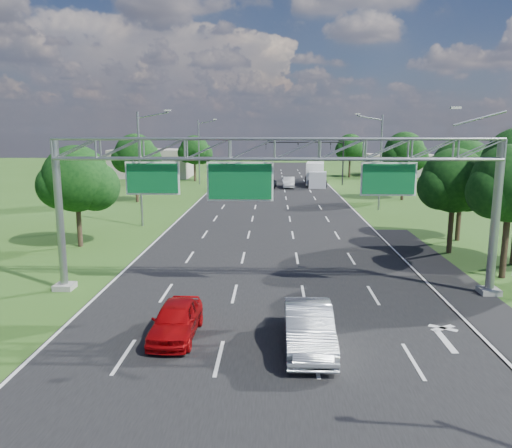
{
  "coord_description": "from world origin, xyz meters",
  "views": [
    {
      "loc": [
        0.2,
        -13.36,
        8.41
      ],
      "look_at": [
        -0.77,
        14.27,
        3.21
      ],
      "focal_mm": 35.0,
      "sensor_mm": 36.0,
      "label": 1
    }
  ],
  "objects_px": {
    "sign_gantry": "(276,161)",
    "traffic_signal": "(321,152)",
    "red_coupe": "(176,320)",
    "box_truck": "(316,175)",
    "silver_sedan": "(309,328)"
  },
  "relations": [
    {
      "from": "traffic_signal",
      "to": "box_truck",
      "type": "xyz_separation_m",
      "value": [
        -0.75,
        -0.81,
        -3.51
      ]
    },
    {
      "from": "sign_gantry",
      "to": "box_truck",
      "type": "distance_m",
      "value": 52.85
    },
    {
      "from": "traffic_signal",
      "to": "box_truck",
      "type": "distance_m",
      "value": 3.67
    },
    {
      "from": "sign_gantry",
      "to": "silver_sedan",
      "type": "distance_m",
      "value": 9.31
    },
    {
      "from": "sign_gantry",
      "to": "traffic_signal",
      "type": "xyz_separation_m",
      "value": [
        7.15,
        53.0,
        -1.72
      ]
    },
    {
      "from": "traffic_signal",
      "to": "red_coupe",
      "type": "height_order",
      "value": "traffic_signal"
    },
    {
      "from": "red_coupe",
      "to": "box_truck",
      "type": "xyz_separation_m",
      "value": [
        10.51,
        58.25,
        0.92
      ]
    },
    {
      "from": "sign_gantry",
      "to": "silver_sedan",
      "type": "relative_size",
      "value": 4.5
    },
    {
      "from": "box_truck",
      "to": "sign_gantry",
      "type": "bearing_deg",
      "value": -91.39
    },
    {
      "from": "red_coupe",
      "to": "box_truck",
      "type": "height_order",
      "value": "box_truck"
    },
    {
      "from": "sign_gantry",
      "to": "box_truck",
      "type": "relative_size",
      "value": 2.51
    },
    {
      "from": "sign_gantry",
      "to": "traffic_signal",
      "type": "relative_size",
      "value": 1.92
    },
    {
      "from": "traffic_signal",
      "to": "sign_gantry",
      "type": "bearing_deg",
      "value": -97.68
    },
    {
      "from": "sign_gantry",
      "to": "box_truck",
      "type": "bearing_deg",
      "value": 83.01
    },
    {
      "from": "traffic_signal",
      "to": "silver_sedan",
      "type": "height_order",
      "value": "traffic_signal"
    }
  ]
}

